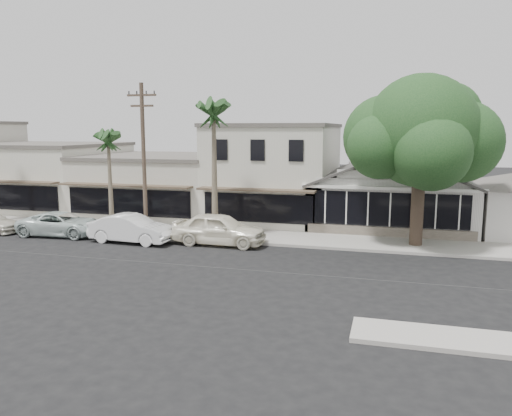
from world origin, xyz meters
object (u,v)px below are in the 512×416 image
(car_1, at_px, (131,229))
(car_0, at_px, (219,229))
(shade_tree, at_px, (419,134))
(car_2, at_px, (61,224))
(utility_pole, at_px, (144,157))

(car_1, bearing_deg, car_0, -77.85)
(car_1, distance_m, shade_tree, 16.68)
(car_1, bearing_deg, shade_tree, -75.09)
(car_0, height_order, car_2, car_0)
(shade_tree, bearing_deg, car_2, -172.26)
(utility_pole, relative_size, car_2, 1.75)
(utility_pole, xyz_separation_m, car_0, (4.87, -0.71, -3.90))
(car_1, bearing_deg, car_2, 86.78)
(car_1, xyz_separation_m, car_2, (-5.00, 0.53, -0.08))
(car_0, distance_m, shade_tree, 11.95)
(utility_pole, xyz_separation_m, car_2, (-5.13, -1.00, -4.08))
(utility_pole, relative_size, car_0, 1.72)
(car_0, xyz_separation_m, car_1, (-5.00, -0.82, -0.09))
(car_1, relative_size, shade_tree, 0.52)
(shade_tree, bearing_deg, car_0, -166.62)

